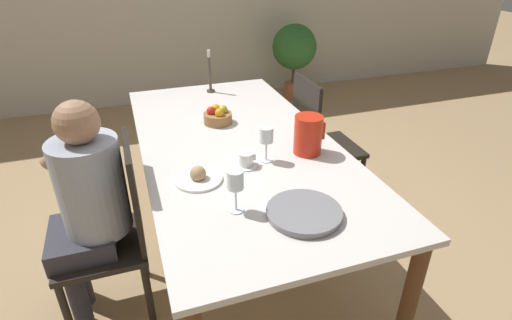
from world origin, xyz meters
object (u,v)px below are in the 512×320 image
red_pitcher (308,135)px  candlestick_tall (210,76)px  chair_person_side (115,231)px  teacup_near_person (246,160)px  wine_glass_juice (235,182)px  potted_plant (294,50)px  wine_glass_water (266,136)px  chair_opposite (319,141)px  serving_tray (304,213)px  person_seated (87,200)px  fruit_bowl (218,116)px  bread_plate (198,177)px

red_pitcher → candlestick_tall: bearing=103.0°
chair_person_side → teacup_near_person: size_ratio=7.69×
wine_glass_juice → teacup_near_person: (0.15, 0.34, -0.11)m
wine_glass_juice → potted_plant: bearing=62.1°
wine_glass_water → candlestick_tall: bearing=91.1°
chair_opposite → serving_tray: size_ratio=3.06×
person_seated → fruit_bowl: (0.76, 0.52, 0.11)m
chair_person_side → candlestick_tall: (0.75, 1.11, 0.38)m
wine_glass_juice → person_seated: bearing=147.5°
chair_opposite → candlestick_tall: candlestick_tall is taller
potted_plant → chair_person_side: bearing=-128.4°
chair_opposite → potted_plant: size_ratio=1.05×
teacup_near_person → serving_tray: (0.10, -0.47, -0.02)m
person_seated → potted_plant: bearing=-39.7°
wine_glass_juice → serving_tray: bearing=-26.4°
chair_opposite → red_pitcher: 0.79m
chair_person_side → person_seated: size_ratio=0.81×
red_pitcher → candlestick_tall: 1.14m
chair_opposite → wine_glass_juice: (-0.89, -0.96, 0.40)m
person_seated → teacup_near_person: bearing=-93.2°
wine_glass_juice → candlestick_tall: candlestick_tall is taller
person_seated → fruit_bowl: bearing=-55.3°
teacup_near_person → wine_glass_juice: bearing=-114.1°
red_pitcher → bread_plate: red_pitcher is taller
chair_person_side → person_seated: (-0.09, 0.01, 0.20)m
bread_plate → potted_plant: size_ratio=0.25×
bread_plate → fruit_bowl: bearing=68.1°
chair_person_side → person_seated: bearing=83.6°
candlestick_tall → fruit_bowl: bearing=-99.0°
serving_tray → bread_plate: 0.54m
person_seated → candlestick_tall: person_seated is taller
chair_person_side → potted_plant: size_ratio=1.05×
chair_person_side → wine_glass_juice: size_ratio=4.98×
chair_opposite → potted_plant: bearing=160.9°
bread_plate → candlestick_tall: bearing=74.1°
red_pitcher → potted_plant: (1.12, 2.69, -0.25)m
wine_glass_water → fruit_bowl: bearing=101.7°
chair_person_side → teacup_near_person: bearing=-92.7°
person_seated → serving_tray: person_seated is taller
wine_glass_water → wine_glass_juice: size_ratio=0.97×
red_pitcher → serving_tray: (-0.25, -0.50, -0.09)m
wine_glass_water → candlestick_tall: size_ratio=0.59×
chair_person_side → teacup_near_person: chair_person_side is taller
serving_tray → potted_plant: 3.48m
teacup_near_person → candlestick_tall: bearing=85.5°
wine_glass_juice → serving_tray: size_ratio=0.61×
bread_plate → chair_opposite: bearing=34.3°
teacup_near_person → fruit_bowl: bearing=90.1°
chair_opposite → candlestick_tall: (-0.64, 0.53, 0.38)m
fruit_bowl → candlestick_tall: 0.59m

